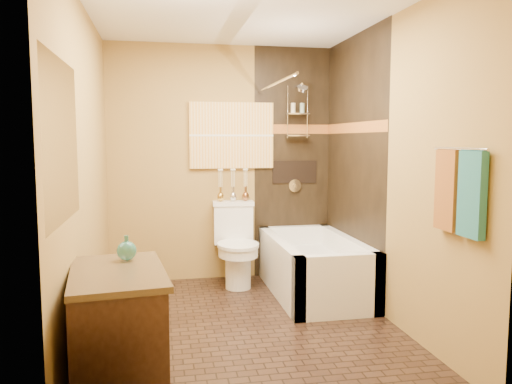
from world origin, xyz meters
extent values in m
plane|color=black|center=(0.00, 0.00, 0.00)|extent=(3.00, 3.00, 0.00)
cube|color=olive|center=(-1.20, 0.00, 1.25)|extent=(0.02, 3.00, 2.50)
cube|color=olive|center=(1.20, 0.00, 1.25)|extent=(0.02, 3.00, 2.50)
cube|color=olive|center=(0.00, 1.50, 1.25)|extent=(2.40, 0.02, 2.50)
cube|color=olive|center=(0.00, -1.50, 1.25)|extent=(2.40, 0.02, 2.50)
plane|color=silver|center=(0.00, 0.00, 2.50)|extent=(3.00, 3.00, 0.00)
cube|color=black|center=(0.78, 1.49, 1.25)|extent=(0.85, 0.01, 2.50)
cube|color=black|center=(1.19, 0.75, 1.25)|extent=(0.01, 1.50, 2.50)
cube|color=#934A1A|center=(0.78, 1.48, 1.62)|extent=(0.85, 0.01, 0.10)
cube|color=#934A1A|center=(1.18, 0.75, 1.62)|extent=(0.01, 1.50, 0.10)
cube|color=black|center=(0.80, 1.48, 1.15)|extent=(0.50, 0.01, 0.25)
cylinder|color=silver|center=(0.80, 1.35, 2.08)|extent=(0.02, 0.26, 0.02)
cylinder|color=silver|center=(0.80, 1.20, 2.03)|extent=(0.11, 0.11, 0.09)
cylinder|color=silver|center=(0.80, 1.47, 1.00)|extent=(0.14, 0.02, 0.14)
cylinder|color=silver|center=(0.40, 0.75, 2.02)|extent=(0.03, 1.55, 0.03)
cylinder|color=silver|center=(1.15, -1.05, 1.45)|extent=(0.02, 0.55, 0.02)
cube|color=#21696E|center=(1.16, -1.18, 1.18)|extent=(0.05, 0.22, 0.52)
cube|color=brown|center=(1.16, -0.92, 1.18)|extent=(0.05, 0.22, 0.52)
cube|color=gold|center=(0.10, 1.48, 1.55)|extent=(0.90, 0.04, 0.70)
cube|color=white|center=(-1.19, -0.92, 1.50)|extent=(0.01, 1.00, 0.90)
cube|color=white|center=(0.80, 0.05, 0.28)|extent=(0.80, 0.10, 0.55)
cube|color=white|center=(0.80, 1.45, 0.28)|extent=(0.80, 0.10, 0.55)
cube|color=white|center=(0.45, 0.75, 0.28)|extent=(0.10, 1.50, 0.55)
cube|color=white|center=(1.15, 0.75, 0.28)|extent=(0.10, 1.50, 0.55)
cube|color=white|center=(0.80, 0.75, 0.17)|extent=(0.64, 1.34, 0.35)
cube|color=white|center=(0.10, 1.39, 0.60)|extent=(0.42, 0.21, 0.41)
cube|color=white|center=(0.10, 1.39, 0.83)|extent=(0.45, 0.24, 0.04)
cylinder|color=white|center=(0.10, 1.07, 0.20)|extent=(0.26, 0.26, 0.41)
cylinder|color=white|center=(0.10, 1.07, 0.39)|extent=(0.40, 0.40, 0.11)
cylinder|color=white|center=(0.10, 1.07, 0.45)|extent=(0.42, 0.42, 0.03)
cube|color=black|center=(-0.93, -0.92, 0.36)|extent=(0.59, 0.86, 0.72)
cube|color=black|center=(-0.92, -0.92, 0.74)|extent=(0.62, 0.91, 0.04)
camera|label=1|loc=(-0.66, -3.83, 1.51)|focal=35.00mm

